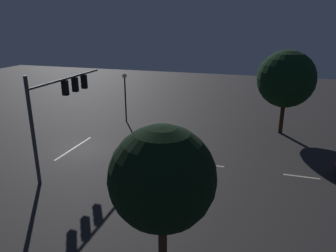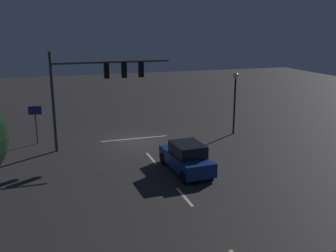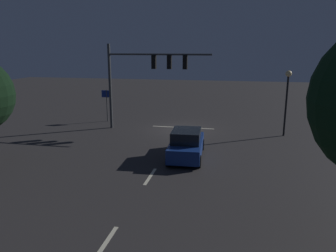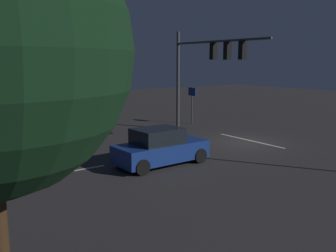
{
  "view_description": "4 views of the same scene",
  "coord_description": "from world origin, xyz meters",
  "px_view_note": "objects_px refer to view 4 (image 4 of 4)",
  "views": [
    {
      "loc": [
        20.07,
        13.22,
        9.44
      ],
      "look_at": [
        -0.43,
        6.96,
        2.4
      ],
      "focal_mm": 34.25,
      "sensor_mm": 36.0,
      "label": 1
    },
    {
      "loc": [
        6.26,
        26.45,
        8.21
      ],
      "look_at": [
        -0.85,
        4.8,
        2.25
      ],
      "focal_mm": 41.49,
      "sensor_mm": 36.0,
      "label": 2
    },
    {
      "loc": [
        -3.96,
        25.06,
        6.31
      ],
      "look_at": [
        -0.22,
        6.6,
        1.82
      ],
      "focal_mm": 35.35,
      "sensor_mm": 36.0,
      "label": 3
    },
    {
      "loc": [
        -15.2,
        16.01,
        4.65
      ],
      "look_at": [
        -0.06,
        5.41,
        1.48
      ],
      "focal_mm": 40.5,
      "sensor_mm": 36.0,
      "label": 4
    }
  ],
  "objects_px": {
    "traffic_signal_assembly": "(206,61)",
    "route_sign": "(192,97)",
    "tree_right_near": "(21,75)",
    "car_approaching": "(160,148)"
  },
  "relations": [
    {
      "from": "tree_right_near",
      "to": "traffic_signal_assembly",
      "type": "bearing_deg",
      "value": -127.25
    },
    {
      "from": "car_approaching",
      "to": "tree_right_near",
      "type": "distance_m",
      "value": 11.92
    },
    {
      "from": "traffic_signal_assembly",
      "to": "route_sign",
      "type": "height_order",
      "value": "traffic_signal_assembly"
    },
    {
      "from": "traffic_signal_assembly",
      "to": "car_approaching",
      "type": "height_order",
      "value": "traffic_signal_assembly"
    },
    {
      "from": "car_approaching",
      "to": "route_sign",
      "type": "bearing_deg",
      "value": -45.55
    },
    {
      "from": "traffic_signal_assembly",
      "to": "tree_right_near",
      "type": "relative_size",
      "value": 1.36
    },
    {
      "from": "car_approaching",
      "to": "route_sign",
      "type": "distance_m",
      "value": 11.75
    },
    {
      "from": "traffic_signal_assembly",
      "to": "tree_right_near",
      "type": "bearing_deg",
      "value": 52.75
    },
    {
      "from": "traffic_signal_assembly",
      "to": "car_approaching",
      "type": "relative_size",
      "value": 1.8
    },
    {
      "from": "car_approaching",
      "to": "route_sign",
      "type": "height_order",
      "value": "route_sign"
    }
  ]
}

